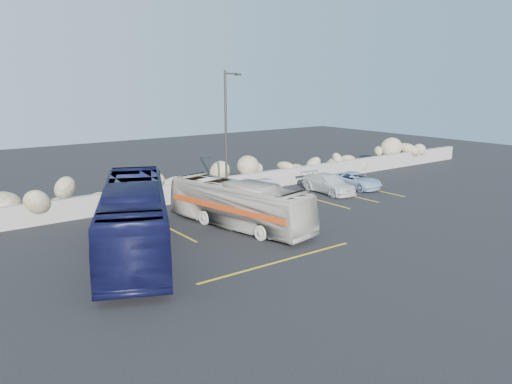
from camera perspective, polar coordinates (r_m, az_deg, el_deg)
ground at (r=21.60m, az=5.11°, el=-7.51°), size 90.00×90.00×0.00m
seawall at (r=31.03m, az=-9.78°, el=-0.23°), size 60.00×0.40×1.20m
riprap_pile at (r=31.94m, az=-10.81°, el=1.38°), size 54.00×2.80×2.60m
parking_lines at (r=28.51m, az=4.63°, el=-2.47°), size 18.16×9.36×0.01m
lamppost at (r=29.55m, az=-3.37°, el=6.56°), size 1.14×0.18×8.00m
vintage_bus at (r=25.56m, az=-1.94°, el=-1.44°), size 3.68×8.89×2.41m
tour_coach at (r=22.34m, az=-13.75°, el=-2.94°), size 7.02×11.32×3.13m
car_a at (r=29.81m, az=-1.59°, el=-0.49°), size 1.81×3.91×1.30m
car_b at (r=31.02m, az=1.06°, el=0.07°), size 1.41×4.03×1.33m
car_c at (r=33.90m, az=8.31°, el=0.94°), size 2.00×4.36×1.24m
car_d at (r=35.69m, az=11.27°, el=1.31°), size 1.98×4.04×1.10m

